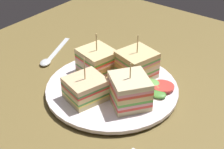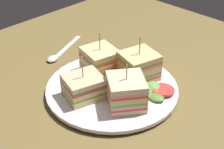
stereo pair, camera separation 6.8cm
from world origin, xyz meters
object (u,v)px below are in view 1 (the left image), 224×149
object	(u,v)px
spoon	(50,58)
sandwich_wedge_3	(86,89)
sandwich_wedge_0	(130,91)
plate	(112,89)
chip_pile	(114,84)
sandwich_wedge_2	(97,62)
sandwich_wedge_1	(136,65)

from	to	relation	value
spoon	sandwich_wedge_3	bearing A→B (deg)	45.42
sandwich_wedge_3	sandwich_wedge_0	bearing A→B (deg)	-46.73
sandwich_wedge_3	spoon	size ratio (longest dim) A/B	0.60
plate	chip_pile	distance (cm)	1.67
plate	sandwich_wedge_3	xyz separation A→B (cm)	(-6.25, 1.64, 2.82)
sandwich_wedge_2	spoon	xyz separation A→B (cm)	(-1.00, 14.36, -3.74)
sandwich_wedge_0	sandwich_wedge_2	size ratio (longest dim) A/B	1.05
sandwich_wedge_1	chip_pile	distance (cm)	6.75
sandwich_wedge_3	chip_pile	world-z (taller)	sandwich_wedge_3
plate	sandwich_wedge_3	size ratio (longest dim) A/B	3.00
plate	spoon	size ratio (longest dim) A/B	1.81
sandwich_wedge_2	chip_pile	bearing A→B (deg)	-8.17
plate	sandwich_wedge_2	world-z (taller)	sandwich_wedge_2
plate	spoon	bearing A→B (deg)	85.95
plate	chip_pile	xyz separation A→B (cm)	(-0.13, -0.64, 1.54)
sandwich_wedge_1	chip_pile	size ratio (longest dim) A/B	1.33
sandwich_wedge_0	spoon	distance (cm)	26.94
sandwich_wedge_3	spoon	distance (cm)	20.49
chip_pile	spoon	xyz separation A→B (cm)	(1.57, 20.98, -1.99)
sandwich_wedge_2	sandwich_wedge_0	bearing A→B (deg)	-8.68
sandwich_wedge_3	chip_pile	bearing A→B (deg)	-4.10
plate	spoon	world-z (taller)	plate
plate	spoon	xyz separation A→B (cm)	(1.44, 20.35, -0.45)
sandwich_wedge_0	spoon	size ratio (longest dim) A/B	0.65
sandwich_wedge_2	chip_pile	distance (cm)	7.31
sandwich_wedge_0	sandwich_wedge_1	distance (cm)	9.56
plate	sandwich_wedge_3	world-z (taller)	sandwich_wedge_3
sandwich_wedge_1	chip_pile	bearing A→B (deg)	4.97
sandwich_wedge_3	plate	bearing A→B (deg)	1.60
chip_pile	spoon	bearing A→B (deg)	85.73
spoon	plate	bearing A→B (deg)	63.71
sandwich_wedge_0	chip_pile	world-z (taller)	sandwich_wedge_0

